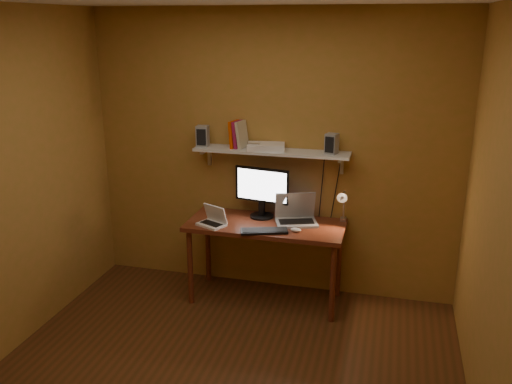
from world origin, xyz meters
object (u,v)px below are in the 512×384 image
(keyboard, at_px, (264,231))
(desk_lamp, at_px, (343,203))
(monitor, at_px, (262,190))
(mouse, at_px, (296,230))
(netbook, at_px, (213,219))
(speaker_right, at_px, (332,144))
(shelf_camera, at_px, (253,147))
(laptop, at_px, (296,215))
(wall_shelf, at_px, (271,152))
(desk, at_px, (266,232))
(speaker_left, at_px, (203,136))
(router, at_px, (266,147))

(keyboard, distance_m, desk_lamp, 0.74)
(monitor, xyz_separation_m, mouse, (0.37, -0.28, -0.24))
(monitor, height_order, mouse, monitor)
(netbook, distance_m, speaker_right, 1.23)
(shelf_camera, bearing_deg, speaker_right, 4.51)
(speaker_right, bearing_deg, shelf_camera, -159.68)
(monitor, distance_m, speaker_right, 0.76)
(laptop, bearing_deg, keyboard, -143.87)
(desk_lamp, relative_size, speaker_right, 2.14)
(wall_shelf, xyz_separation_m, laptop, (0.25, -0.10, -0.54))
(wall_shelf, bearing_deg, speaker_right, -0.49)
(wall_shelf, relative_size, desk_lamp, 3.73)
(speaker_right, bearing_deg, desk, -144.64)
(desk, bearing_deg, laptop, 21.27)
(wall_shelf, height_order, desk_lamp, wall_shelf)
(keyboard, bearing_deg, monitor, 88.95)
(monitor, bearing_deg, speaker_left, -173.91)
(wall_shelf, bearing_deg, router, 176.01)
(mouse, relative_size, desk_lamp, 0.25)
(desk_lamp, xyz_separation_m, speaker_left, (-1.30, 0.06, 0.51))
(wall_shelf, distance_m, laptop, 0.60)
(wall_shelf, relative_size, shelf_camera, 12.61)
(desk, height_order, mouse, mouse)
(monitor, height_order, speaker_left, speaker_left)
(mouse, height_order, desk_lamp, desk_lamp)
(speaker_right, bearing_deg, laptop, -146.21)
(monitor, relative_size, shelf_camera, 4.60)
(netbook, height_order, speaker_right, speaker_right)
(desk_lamp, distance_m, router, 0.84)
(desk_lamp, bearing_deg, keyboard, -151.46)
(speaker_left, relative_size, speaker_right, 1.08)
(keyboard, relative_size, speaker_right, 2.28)
(speaker_left, distance_m, speaker_right, 1.17)
(wall_shelf, relative_size, router, 4.25)
(mouse, height_order, shelf_camera, shelf_camera)
(laptop, height_order, mouse, laptop)
(desk, height_order, speaker_right, speaker_right)
(netbook, relative_size, keyboard, 0.72)
(desk, distance_m, monitor, 0.38)
(monitor, distance_m, desk_lamp, 0.74)
(keyboard, relative_size, speaker_left, 2.11)
(wall_shelf, xyz_separation_m, shelf_camera, (-0.15, -0.06, 0.05))
(wall_shelf, height_order, mouse, wall_shelf)
(netbook, xyz_separation_m, speaker_right, (0.97, 0.34, 0.66))
(desk, relative_size, speaker_right, 7.98)
(laptop, relative_size, router, 1.28)
(keyboard, distance_m, router, 0.77)
(mouse, distance_m, router, 0.80)
(desk, bearing_deg, desk_lamp, 10.81)
(router, bearing_deg, desk, -75.86)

